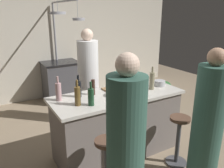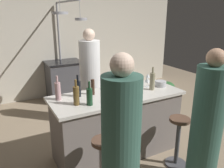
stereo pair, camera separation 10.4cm
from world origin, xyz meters
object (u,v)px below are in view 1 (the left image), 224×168
bar_stool_right (178,138)px  mixing_bowl_blue (116,93)px  stove_range (62,81)px  potted_plant (164,91)px  chef (89,81)px  wine_glass_near_left_guest (147,79)px  guest_right (207,125)px  wine_bottle_amber (78,96)px  wine_bottle_dark (78,89)px  wine_bottle_rose (58,91)px  wine_bottle_white (152,81)px  bar_stool_left (107,165)px  mixing_bowl_steel (160,83)px  pepper_mill (93,87)px  cutting_board (114,89)px  guest_left (126,150)px  wine_glass_by_chef (147,76)px  wine_bottle_green (91,96)px

bar_stool_right → mixing_bowl_blue: bearing=136.9°
stove_range → potted_plant: 2.33m
chef → wine_glass_near_left_guest: bearing=-64.3°
stove_range → chef: size_ratio=0.52×
potted_plant → guest_right: bearing=-122.1°
wine_bottle_amber → wine_glass_near_left_guest: (1.15, 0.16, -0.02)m
mixing_bowl_blue → wine_bottle_dark: bearing=153.8°
wine_bottle_rose → wine_bottle_dark: bearing=-1.5°
guest_right → potted_plant: (1.29, 2.06, -0.45)m
stove_range → wine_bottle_white: (0.52, -2.52, 0.58)m
potted_plant → wine_bottle_amber: wine_bottle_amber is taller
bar_stool_left → guest_right: bearing=-19.5°
chef → mixing_bowl_steel: bearing=-58.5°
bar_stool_left → pepper_mill: size_ratio=3.24×
cutting_board → guest_left: bearing=-116.4°
wine_glass_near_left_guest → mixing_bowl_steel: size_ratio=0.91×
stove_range → wine_bottle_white: wine_bottle_white is taller
cutting_board → wine_bottle_white: size_ratio=0.97×
bar_stool_right → chef: bearing=106.2°
pepper_mill → wine_glass_near_left_guest: (0.84, -0.07, 0.00)m
mixing_bowl_steel → wine_glass_near_left_guest: bearing=155.4°
bar_stool_right → wine_bottle_white: bearing=93.4°
wine_bottle_amber → wine_glass_by_chef: size_ratio=2.13×
bar_stool_left → mixing_bowl_blue: (0.46, 0.57, 0.56)m
wine_bottle_dark → wine_glass_near_left_guest: wine_bottle_dark is taller
bar_stool_right → wine_glass_near_left_guest: size_ratio=4.66×
guest_left → mixing_bowl_blue: guest_left is taller
wine_bottle_rose → wine_glass_near_left_guest: 1.30m
guest_right → wine_bottle_rose: (-1.32, 1.17, 0.27)m
wine_bottle_rose → wine_bottle_white: bearing=-10.9°
potted_plant → wine_bottle_green: wine_bottle_green is taller
cutting_board → wine_bottle_dark: bearing=-177.4°
wine_bottle_amber → guest_right: bearing=-37.8°
bar_stool_right → mixing_bowl_steel: bearing=74.0°
pepper_mill → wine_bottle_dark: wine_bottle_dark is taller
wine_bottle_rose → wine_bottle_dark: (0.26, -0.01, -0.01)m
pepper_mill → wine_glass_by_chef: bearing=5.5°
cutting_board → wine_glass_near_left_guest: wine_glass_near_left_guest is taller
bar_stool_left → wine_bottle_rose: wine_bottle_rose is taller
wine_bottle_white → mixing_bowl_steel: (0.21, 0.06, -0.09)m
stove_range → chef: 1.42m
wine_bottle_rose → bar_stool_left: bearing=-73.2°
wine_bottle_rose → mixing_bowl_blue: size_ratio=1.64×
wine_bottle_rose → wine_bottle_amber: 0.30m
bar_stool_right → bar_stool_left: bearing=180.0°
stove_range → wine_bottle_rose: bearing=-108.3°
bar_stool_left → wine_bottle_white: size_ratio=2.06×
stove_range → wine_bottle_green: bearing=-100.2°
stove_range → pepper_mill: bearing=-97.3°
chef → wine_bottle_white: size_ratio=5.15×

